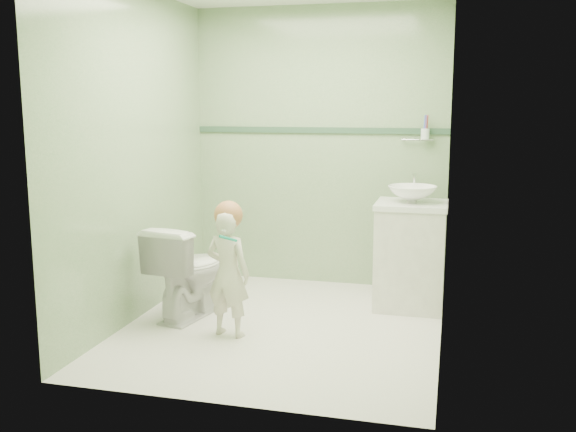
# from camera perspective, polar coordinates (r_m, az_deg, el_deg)

# --- Properties ---
(ground) EXTENTS (2.50, 2.50, 0.00)m
(ground) POSITION_cam_1_polar(r_m,az_deg,el_deg) (4.69, -0.46, -9.74)
(ground) COLOR white
(ground) RESTS_ON ground
(room_shell) EXTENTS (2.50, 2.54, 2.40)m
(room_shell) POSITION_cam_1_polar(r_m,az_deg,el_deg) (4.43, -0.48, 5.04)
(room_shell) COLOR #85A978
(room_shell) RESTS_ON ground
(trim_stripe) EXTENTS (2.20, 0.02, 0.05)m
(trim_stripe) POSITION_cam_1_polar(r_m,az_deg,el_deg) (5.63, 2.76, 7.57)
(trim_stripe) COLOR #33543D
(trim_stripe) RESTS_ON room_shell
(vanity) EXTENTS (0.52, 0.50, 0.80)m
(vanity) POSITION_cam_1_polar(r_m,az_deg,el_deg) (5.12, 10.72, -3.58)
(vanity) COLOR beige
(vanity) RESTS_ON ground
(counter) EXTENTS (0.54, 0.52, 0.04)m
(counter) POSITION_cam_1_polar(r_m,az_deg,el_deg) (5.04, 10.87, 0.97)
(counter) COLOR white
(counter) RESTS_ON vanity
(basin) EXTENTS (0.37, 0.37, 0.13)m
(basin) POSITION_cam_1_polar(r_m,az_deg,el_deg) (5.03, 10.90, 1.91)
(basin) COLOR white
(basin) RESTS_ON counter
(faucet) EXTENTS (0.03, 0.13, 0.18)m
(faucet) POSITION_cam_1_polar(r_m,az_deg,el_deg) (5.20, 11.06, 3.06)
(faucet) COLOR silver
(faucet) RESTS_ON counter
(cup_holder) EXTENTS (0.26, 0.07, 0.21)m
(cup_holder) POSITION_cam_1_polar(r_m,az_deg,el_deg) (5.46, 11.93, 7.12)
(cup_holder) COLOR silver
(cup_holder) RESTS_ON room_shell
(toilet) EXTENTS (0.52, 0.75, 0.70)m
(toilet) POSITION_cam_1_polar(r_m,az_deg,el_deg) (4.87, -8.74, -4.77)
(toilet) COLOR white
(toilet) RESTS_ON ground
(toddler) EXTENTS (0.35, 0.26, 0.87)m
(toddler) POSITION_cam_1_polar(r_m,az_deg,el_deg) (4.42, -5.31, -5.09)
(toddler) COLOR beige
(toddler) RESTS_ON ground
(hair_cap) EXTENTS (0.19, 0.19, 0.19)m
(hair_cap) POSITION_cam_1_polar(r_m,az_deg,el_deg) (4.36, -5.28, 0.09)
(hair_cap) COLOR #AE6E42
(hair_cap) RESTS_ON toddler
(teal_toothbrush) EXTENTS (0.11, 0.14, 0.08)m
(teal_toothbrush) POSITION_cam_1_polar(r_m,az_deg,el_deg) (4.22, -5.34, -1.91)
(teal_toothbrush) COLOR #119276
(teal_toothbrush) RESTS_ON toddler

